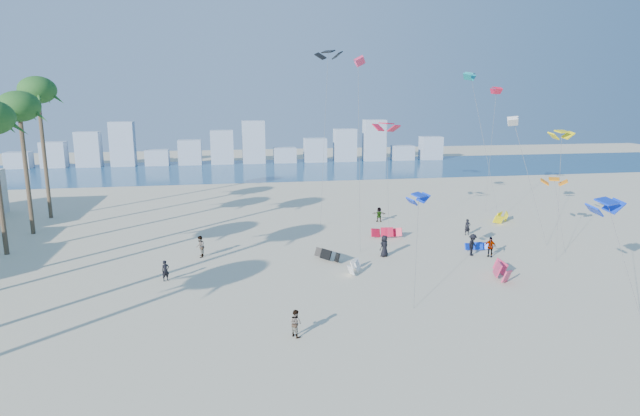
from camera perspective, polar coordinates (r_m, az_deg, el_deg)
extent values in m
plane|color=beige|center=(27.25, -0.30, -16.58)|extent=(220.00, 220.00, 0.00)
plane|color=navy|center=(96.55, -7.64, 4.11)|extent=(220.00, 220.00, 0.00)
imported|color=black|center=(39.70, -16.38, -6.53)|extent=(0.66, 0.58, 1.52)
imported|color=gray|center=(29.78, -2.66, -12.32)|extent=(0.91, 0.96, 1.56)
imported|color=black|center=(44.01, 6.97, -4.10)|extent=(1.06, 0.98, 1.81)
imported|color=gray|center=(45.87, 17.93, -4.02)|extent=(1.04, 0.95, 1.70)
imported|color=black|center=(45.75, 16.18, -3.86)|extent=(1.35, 1.30, 1.85)
imported|color=gray|center=(56.20, 6.41, -0.69)|extent=(1.52, 0.81, 1.56)
imported|color=black|center=(52.38, 15.67, -2.01)|extent=(0.57, 0.37, 1.56)
imported|color=gray|center=(44.65, -12.85, -4.10)|extent=(0.71, 0.90, 1.80)
cylinder|color=#595959|center=(35.79, 10.40, -4.32)|extent=(2.08, 5.29, 6.23)
cylinder|color=#595959|center=(48.83, 7.35, 2.72)|extent=(1.19, 5.61, 10.54)
cylinder|color=#595959|center=(47.12, 24.44, 1.21)|extent=(1.43, 2.87, 10.22)
cylinder|color=#595959|center=(45.89, 4.25, 5.86)|extent=(0.70, 4.49, 16.34)
cylinder|color=#595959|center=(60.35, 17.38, 6.44)|extent=(1.93, 5.06, 15.57)
cylinder|color=#595959|center=(50.53, 24.49, -0.69)|extent=(0.78, 3.55, 5.80)
cylinder|color=#595959|center=(55.62, 0.47, 7.68)|extent=(1.94, 5.97, 17.75)
cylinder|color=#595959|center=(51.43, 21.71, 2.81)|extent=(1.67, 4.57, 11.19)
cylinder|color=#595959|center=(36.89, 30.02, -4.85)|extent=(1.19, 2.56, 6.75)
cylinder|color=#595959|center=(63.89, 18.00, 5.99)|extent=(1.66, 2.31, 14.04)
cylinder|color=brown|center=(57.18, -29.19, 3.47)|extent=(0.40, 0.40, 12.15)
ellipsoid|color=#1F5920|center=(56.76, -29.82, 9.53)|extent=(3.80, 3.80, 2.85)
cylinder|color=brown|center=(63.84, -27.67, 5.06)|extent=(0.40, 0.40, 13.71)
ellipsoid|color=#1F5920|center=(63.55, -28.27, 11.19)|extent=(3.80, 3.80, 2.85)
cube|color=#9EADBF|center=(112.78, -29.82, 4.52)|extent=(4.40, 3.00, 3.00)
cube|color=#9EADBF|center=(110.76, -26.84, 5.18)|extent=(4.40, 3.00, 4.80)
cube|color=#9EADBF|center=(109.06, -23.76, 5.84)|extent=(4.40, 3.00, 6.60)
cube|color=#9EADBF|center=(107.70, -20.57, 6.51)|extent=(4.40, 3.00, 8.40)
cube|color=#9EADBF|center=(107.02, -17.19, 5.25)|extent=(4.40, 3.00, 3.00)
cube|color=#9EADBF|center=(106.34, -13.89, 5.88)|extent=(4.40, 3.00, 4.80)
cube|color=#9EADBF|center=(106.04, -10.55, 6.50)|extent=(4.40, 3.00, 6.60)
cube|color=#9EADBF|center=(106.10, -7.20, 7.10)|extent=(4.40, 3.00, 8.40)
cube|color=#9EADBF|center=(106.85, -3.82, 5.74)|extent=(4.40, 3.00, 3.00)
cube|color=#9EADBF|center=(107.61, -0.53, 6.30)|extent=(4.40, 3.00, 4.80)
cube|color=#9EADBF|center=(108.73, 2.72, 6.82)|extent=(4.40, 3.00, 6.60)
cube|color=#9EADBF|center=(110.19, 5.89, 7.31)|extent=(4.40, 3.00, 8.40)
cube|color=#9EADBF|center=(112.30, 8.92, 5.93)|extent=(4.40, 3.00, 3.00)
cube|color=#9EADBF|center=(114.38, 11.90, 6.38)|extent=(4.40, 3.00, 4.80)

